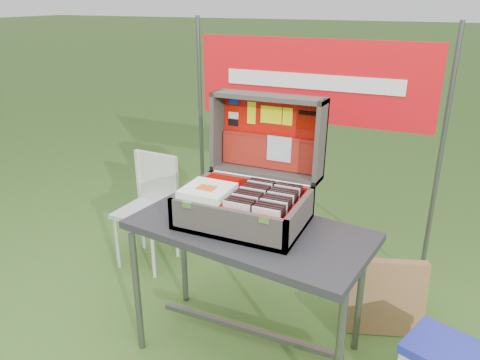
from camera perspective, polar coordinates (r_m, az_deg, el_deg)
The scene contains 93 objects.
ground at distance 2.79m, azimuth 0.52°, elevation -19.27°, with size 80.00×80.00×0.00m, color #366925.
table at distance 2.53m, azimuth 1.04°, elevation -13.33°, with size 1.20×0.60×0.75m, color #29292C, non-canonical shape.
table_top at distance 2.35m, azimuth 1.10°, elevation -6.20°, with size 1.20×0.60×0.04m, color #29292C.
table_leg_fl at distance 2.61m, azimuth -12.43°, elevation -13.34°, with size 0.04×0.04×0.71m, color #59595B.
table_leg_fr at distance 2.24m, azimuth 11.99°, elevation -19.90°, with size 0.04×0.04×0.71m, color #59595B.
table_leg_bl at distance 2.94m, azimuth -6.89°, elevation -8.66°, with size 0.04×0.04×0.71m, color #59595B.
table_leg_br at distance 2.62m, azimuth 14.43°, elevation -13.33°, with size 0.04×0.04×0.71m, color #59595B.
table_brace at distance 2.69m, azimuth 1.00°, elevation -17.80°, with size 1.05×0.03×0.03m, color #59595B.
suitcase at distance 2.32m, azimuth 1.05°, elevation 1.98°, with size 0.61×0.60×0.60m, color #49423B, non-canonical shape.
suitcase_base_bottom at distance 2.38m, azimuth 0.43°, elevation -4.96°, with size 0.61×0.44×0.02m, color #49423B.
suitcase_base_wall_front at distance 2.18m, azimuth -1.77°, elevation -5.51°, with size 0.61×0.02×0.16m, color #49423B.
suitcase_base_wall_back at distance 2.52m, azimuth 2.33°, elevation -1.65°, with size 0.61×0.02×0.16m, color #49423B.
suitcase_base_wall_left at distance 2.47m, azimuth -5.80°, elevation -2.25°, with size 0.02×0.44×0.16m, color #49423B.
suitcase_base_wall_right at distance 2.26m, azimuth 7.28°, elevation -4.70°, with size 0.02×0.44×0.16m, color #49423B.
suitcase_liner_floor at distance 2.37m, azimuth 0.43°, elevation -4.64°, with size 0.56×0.39×0.01m, color red.
suitcase_latch_left at distance 2.23m, azimuth -6.48°, elevation -3.01°, with size 0.05×0.01×0.03m, color silver.
suitcase_latch_right at distance 2.07m, azimuth 2.97°, elevation -4.88°, with size 0.05×0.01×0.03m, color silver.
suitcase_hinge at distance 2.50m, azimuth 2.46°, elevation 0.18°, with size 0.02×0.02×0.55m, color silver.
suitcase_lid_back at distance 2.58m, azimuth 3.89°, elevation 5.74°, with size 0.61×0.44×0.02m, color #49423B.
suitcase_lid_rim_far at distance 2.48m, azimuth 3.51°, elevation 10.06°, with size 0.61×0.02×0.16m, color #49423B.
suitcase_lid_rim_near at distance 2.57m, azimuth 3.15°, elevation 0.95°, with size 0.61×0.02×0.16m, color #49423B.
suitcase_lid_rim_left at distance 2.63m, azimuth -2.68°, elevation 6.14°, with size 0.02×0.44×0.16m, color #49423B.
suitcase_lid_rim_right at distance 2.43m, azimuth 9.80°, elevation 4.57°, with size 0.02×0.44×0.16m, color #49423B.
suitcase_lid_liner at distance 2.57m, azimuth 3.77°, elevation 5.67°, with size 0.56×0.38×0.01m, color red.
suitcase_liner_wall_front at distance 2.19m, azimuth -1.60°, elevation -5.07°, with size 0.56×0.01×0.14m, color red.
suitcase_liner_wall_back at distance 2.51m, azimuth 2.21°, elevation -1.52°, with size 0.56×0.01×0.14m, color red.
suitcase_liner_wall_left at distance 2.46m, azimuth -5.50°, elevation -2.05°, with size 0.01×0.39×0.14m, color red.
suitcase_liner_wall_right at distance 2.26m, azimuth 6.93°, elevation -4.36°, with size 0.01×0.39×0.14m, color red.
suitcase_lid_pocket at distance 2.57m, azimuth 3.53°, elevation 3.38°, with size 0.54×0.17×0.03m, color maroon.
suitcase_pocket_edge at distance 2.55m, azimuth 3.56°, elevation 5.24°, with size 0.53×0.02×0.02m, color maroon.
suitcase_pocket_cd at distance 2.53m, azimuth 4.80°, elevation 3.80°, with size 0.14×0.14×0.01m, color silver.
lid_sticker_cc_a at distance 2.61m, azimuth -0.79°, elevation 9.60°, with size 0.06×0.04×0.00m, color #1933B2.
lid_sticker_cc_b at distance 2.62m, azimuth -0.80°, elevation 8.73°, with size 0.06×0.04×0.00m, color #BA1000.
lid_sticker_cc_c at distance 2.63m, azimuth -0.81°, elevation 7.87°, with size 0.06×0.04×0.00m, color white.
lid_sticker_cc_d at distance 2.64m, azimuth -0.83°, elevation 7.02°, with size 0.06×0.04×0.00m, color black.
lid_card_neon_tall at distance 2.58m, azimuth 1.41°, elevation 8.19°, with size 0.05×0.12×0.00m, color #EAF10E.
lid_card_neon_main at distance 2.54m, azimuth 3.81°, elevation 7.93°, with size 0.12×0.09×0.00m, color #EAF10E.
lid_card_neon_small at distance 2.51m, azimuth 5.81°, elevation 7.70°, with size 0.05×0.09×0.00m, color #EAF10E.
lid_sticker_band at distance 2.48m, azimuth 8.22°, elevation 7.42°, with size 0.11×0.11×0.00m, color #BA1000.
lid_sticker_band_bar at distance 2.47m, azimuth 8.26°, elevation 8.10°, with size 0.10×0.02×0.00m, color black.
cd_left_0 at distance 2.18m, azimuth -0.45°, elevation -4.70°, with size 0.14×0.01×0.15m, color silver.
cd_left_1 at distance 2.20m, azimuth -0.19°, elevation -4.45°, with size 0.14×0.01×0.15m, color black.
cd_left_2 at distance 2.22m, azimuth 0.07°, elevation -4.20°, with size 0.14×0.01×0.15m, color black.
cd_left_3 at distance 2.24m, azimuth 0.32°, elevation -3.96°, with size 0.14×0.01×0.15m, color black.
cd_left_4 at distance 2.26m, azimuth 0.57°, elevation -3.72°, with size 0.14×0.01×0.15m, color silver.
cd_left_5 at distance 2.28m, azimuth 0.81°, elevation -3.49°, with size 0.14×0.01×0.15m, color black.
cd_left_6 at distance 2.30m, azimuth 1.05°, elevation -3.26°, with size 0.14×0.01×0.15m, color black.
cd_left_7 at distance 2.32m, azimuth 1.29°, elevation -3.04°, with size 0.14×0.01×0.15m, color black.
cd_left_8 at distance 2.34m, azimuth 1.52°, elevation -2.82°, with size 0.14×0.01×0.15m, color silver.
cd_left_9 at distance 2.36m, azimuth 1.74°, elevation -2.60°, with size 0.14×0.01×0.15m, color black.
cd_left_10 at distance 2.38m, azimuth 1.97°, elevation -2.39°, with size 0.14×0.01×0.15m, color black.
cd_left_11 at distance 2.40m, azimuth 2.18°, elevation -2.18°, with size 0.14×0.01×0.15m, color black.
cd_left_12 at distance 2.43m, azimuth 2.40°, elevation -1.97°, with size 0.14×0.01×0.15m, color silver.
cd_left_13 at distance 2.45m, azimuth 2.61°, elevation -1.77°, with size 0.14×0.01×0.15m, color black.
cd_left_14 at distance 2.47m, azimuth 2.82°, elevation -1.57°, with size 0.14×0.01×0.15m, color black.
cd_right_0 at distance 2.13m, azimuth 3.16°, elevation -5.41°, with size 0.14×0.01×0.15m, color silver.
cd_right_1 at distance 2.15m, azimuth 3.39°, elevation -5.14°, with size 0.14×0.01×0.15m, color black.
cd_right_2 at distance 2.17m, azimuth 3.62°, elevation -4.88°, with size 0.14×0.01×0.15m, color black.
cd_right_3 at distance 2.19m, azimuth 3.85°, elevation -4.63°, with size 0.14×0.01×0.15m, color black.
cd_right_4 at distance 2.21m, azimuth 4.07°, elevation -4.38°, with size 0.14×0.01×0.15m, color silver.
cd_right_5 at distance 2.23m, azimuth 4.28°, elevation -4.14°, with size 0.14×0.01×0.15m, color black.
cd_right_6 at distance 2.26m, azimuth 4.50°, elevation -3.89°, with size 0.14×0.01×0.15m, color black.
cd_right_7 at distance 2.28m, azimuth 4.70°, elevation -3.66°, with size 0.14×0.01×0.15m, color black.
cd_right_8 at distance 2.30m, azimuth 4.91°, elevation -3.43°, with size 0.14×0.01×0.15m, color silver.
cd_right_9 at distance 2.32m, azimuth 5.11°, elevation -3.20°, with size 0.14×0.01×0.15m, color black.
cd_right_10 at distance 2.34m, azimuth 5.31°, elevation -2.97°, with size 0.14×0.01×0.15m, color black.
cd_right_11 at distance 2.36m, azimuth 5.50°, elevation -2.75°, with size 0.14×0.01×0.15m, color black.
cd_right_12 at distance 2.38m, azimuth 5.69°, elevation -2.54°, with size 0.14×0.01×0.15m, color silver.
cd_right_13 at distance 2.40m, azimuth 5.88°, elevation -2.33°, with size 0.14×0.01×0.15m, color black.
cd_right_14 at distance 2.42m, azimuth 6.06°, elevation -2.12°, with size 0.14×0.01×0.15m, color black.
songbook_0 at distance 2.31m, azimuth -3.97°, elevation -1.63°, with size 0.23×0.23×0.01m, color white.
songbook_1 at distance 2.31m, azimuth -3.97°, elevation -1.52°, with size 0.23×0.23×0.01m, color white.
songbook_2 at distance 2.31m, azimuth -3.97°, elevation -1.40°, with size 0.23×0.23×0.01m, color white.
songbook_3 at distance 2.31m, azimuth -3.98°, elevation -1.29°, with size 0.23×0.23×0.01m, color white.
songbook_4 at distance 2.30m, azimuth -3.98°, elevation -1.18°, with size 0.23×0.23×0.01m, color white.
songbook_5 at distance 2.30m, azimuth -3.98°, elevation -1.06°, with size 0.23×0.23×0.01m, color white.
songbook_6 at distance 2.30m, azimuth -3.99°, elevation -0.94°, with size 0.23×0.23×0.01m, color white.
songbook_graphic at distance 2.29m, azimuth -4.11°, elevation -0.94°, with size 0.09×0.07×0.00m, color #D85919.
cooler_lid at distance 2.45m, azimuth 24.39°, elevation -18.64°, with size 0.38×0.29×0.05m, color #252CAE.
chair at distance 3.38m, azimuth -11.48°, elevation -3.98°, with size 0.36×0.39×0.79m, color silver, non-canonical shape.
chair_seat at distance 3.37m, azimuth -11.49°, elevation -3.85°, with size 0.36×0.36×0.03m, color silver.
chair_backrest at distance 3.43m, azimuth -10.09°, elevation 0.24°, with size 0.36×0.03×0.38m, color silver.
chair_leg_fl at distance 3.44m, azimuth -14.80°, elevation -7.38°, with size 0.02×0.02×0.40m, color silver.
chair_leg_fr at distance 3.28m, azimuth -10.57°, elevation -8.56°, with size 0.02×0.02×0.40m, color silver.
chair_leg_bl at distance 3.65m, azimuth -11.84°, elevation -5.35°, with size 0.02×0.02×0.40m, color silver.
chair_leg_br at distance 3.50m, azimuth -7.75°, elevation -6.35°, with size 0.02×0.02×0.40m, color silver.
chair_upright_left at distance 3.51m, azimuth -12.15°, elevation 0.47°, with size 0.02×0.02×0.38m, color silver.
chair_upright_right at distance 3.35m, azimuth -7.92°, elevation -0.29°, with size 0.02×0.02×0.38m, color silver.
cardboard_box at distance 2.86m, azimuth 17.41°, elevation -13.50°, with size 0.43×0.07×0.45m, color #A27442.
banner_post_left at distance 3.61m, azimuth -4.75°, elevation 5.78°, with size 0.03×0.03×1.70m, color #59595B.
banner_post_right at distance 3.19m, azimuth 23.12°, elevation 1.95°, with size 0.03×0.03×1.70m, color #59595B.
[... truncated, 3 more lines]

